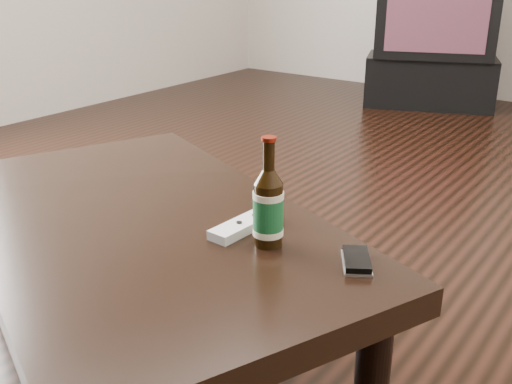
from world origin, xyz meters
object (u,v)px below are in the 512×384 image
Objects in this scene: beer_bottle at (268,208)px; remote at (246,224)px; coffee_table at (141,238)px; tv at (437,13)px; phone at (356,261)px; tv_stand at (429,81)px.

remote is at bearing 158.28° from beer_bottle.
remote is (0.24, 0.08, 0.07)m from coffee_table.
phone is (1.03, -3.15, -0.18)m from tv.
beer_bottle is 1.20× the size of remote.
remote is at bearing -97.54° from tv.
remote is at bearing 19.05° from coffee_table.
tv is 4.71× the size of remote.
beer_bottle is (0.85, -3.17, 0.35)m from tv_stand.
coffee_table is 5.93× the size of beer_bottle.
tv is at bearing 99.31° from coffee_table.
remote is (-0.27, 0.00, 0.00)m from phone.
tv is at bearing 75.93° from phone.
tv is 3.29m from beer_bottle.
remote is at bearing -97.54° from tv_stand.
beer_bottle is at bearing 156.23° from phone.
coffee_table reaches higher than tv_stand.
beer_bottle reaches higher than tv_stand.
tv_stand is at bearing 104.95° from beer_bottle.
coffee_table is at bearing 156.49° from phone.
tv reaches higher than tv_stand.
tv is 3.92× the size of beer_bottle.
tv is at bearing 104.95° from beer_bottle.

